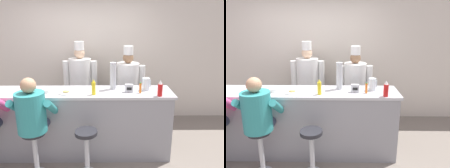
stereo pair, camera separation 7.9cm
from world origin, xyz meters
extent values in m
plane|color=slate|center=(0.00, 0.00, 0.00)|extent=(20.00, 20.00, 0.00)
cube|color=beige|center=(0.00, 1.74, 1.35)|extent=(10.00, 0.06, 2.70)
cube|color=gray|center=(0.00, 0.30, 0.50)|extent=(2.87, 0.58, 1.01)
cube|color=#BCBCC1|center=(0.00, 0.30, 1.03)|extent=(2.93, 0.60, 0.04)
cylinder|color=red|center=(1.23, 0.07, 1.14)|extent=(0.07, 0.07, 0.17)
cone|color=white|center=(1.23, 0.07, 1.25)|extent=(0.06, 0.06, 0.06)
cylinder|color=yellow|center=(0.29, 0.14, 1.14)|extent=(0.06, 0.06, 0.18)
cone|color=yellow|center=(0.29, 0.14, 1.25)|extent=(0.05, 0.05, 0.05)
cylinder|color=orange|center=(0.97, 0.21, 1.12)|extent=(0.03, 0.03, 0.15)
cylinder|color=#287F2D|center=(0.97, 0.21, 1.20)|extent=(0.02, 0.02, 0.01)
cylinder|color=silver|center=(1.07, 0.35, 1.14)|extent=(0.11, 0.11, 0.19)
cube|color=silver|center=(1.14, 0.35, 1.15)|extent=(0.01, 0.01, 0.11)
cylinder|color=white|center=(-0.12, 0.20, 1.06)|extent=(0.23, 0.23, 0.02)
ellipsoid|color=#E0BC60|center=(-0.12, 0.20, 1.08)|extent=(0.10, 0.08, 0.03)
cylinder|color=white|center=(-0.42, 0.25, 1.07)|extent=(0.14, 0.14, 0.05)
cylinder|color=#B7BABF|center=(0.57, 0.41, 1.25)|extent=(0.10, 0.10, 0.41)
cylinder|color=silver|center=(0.57, 0.41, 1.46)|extent=(0.10, 0.10, 0.01)
cube|color=silver|center=(0.81, 0.25, 1.11)|extent=(0.12, 0.07, 0.12)
cube|color=black|center=(0.81, 0.22, 1.11)|extent=(0.07, 0.01, 0.04)
cylinder|color=#E54C8C|center=(-0.93, -0.12, 1.00)|extent=(0.11, 0.46, 0.37)
cylinder|color=#B2B5BA|center=(-0.49, -0.24, 0.33)|extent=(0.07, 0.07, 0.63)
cylinder|color=#232328|center=(-0.49, -0.24, 0.64)|extent=(0.30, 0.30, 0.05)
cylinder|color=#33384C|center=(-0.59, -0.05, 0.68)|extent=(0.14, 0.38, 0.14)
cylinder|color=#33384C|center=(-0.40, -0.05, 0.68)|extent=(0.14, 0.38, 0.14)
cylinder|color=teal|center=(-0.49, -0.24, 0.94)|extent=(0.38, 0.38, 0.53)
cylinder|color=teal|center=(-0.73, -0.13, 0.96)|extent=(0.10, 0.41, 0.32)
cylinder|color=teal|center=(-0.26, -0.13, 0.96)|extent=(0.10, 0.41, 0.32)
sphere|color=tan|center=(-0.49, -0.24, 1.30)|extent=(0.19, 0.19, 0.19)
cylinder|color=#B2B5BA|center=(0.20, -0.24, 0.33)|extent=(0.07, 0.07, 0.63)
cylinder|color=#232328|center=(0.20, -0.24, 0.64)|extent=(0.30, 0.30, 0.05)
cube|color=#232328|center=(-0.06, 1.33, 0.39)|extent=(0.33, 0.18, 0.79)
cube|color=white|center=(-0.06, 1.28, 0.55)|extent=(0.29, 0.02, 0.47)
cylinder|color=white|center=(-0.06, 1.33, 1.08)|extent=(0.43, 0.43, 0.59)
sphere|color=#DBB28E|center=(-0.06, 1.33, 1.48)|extent=(0.20, 0.20, 0.20)
cylinder|color=white|center=(-0.06, 1.33, 1.62)|extent=(0.18, 0.18, 0.16)
cylinder|color=white|center=(-0.33, 1.33, 1.08)|extent=(0.12, 0.12, 0.50)
cylinder|color=white|center=(0.21, 1.33, 1.08)|extent=(0.12, 0.12, 0.50)
cube|color=#232328|center=(0.86, 1.10, 0.38)|extent=(0.32, 0.17, 0.76)
cube|color=white|center=(0.86, 1.06, 0.53)|extent=(0.28, 0.02, 0.45)
cylinder|color=white|center=(0.86, 1.10, 1.04)|extent=(0.41, 0.41, 0.57)
sphere|color=#8C6647|center=(0.86, 1.10, 1.42)|extent=(0.20, 0.20, 0.20)
cylinder|color=white|center=(0.86, 1.10, 1.56)|extent=(0.18, 0.18, 0.16)
cylinder|color=white|center=(0.59, 1.10, 1.04)|extent=(0.11, 0.11, 0.48)
cylinder|color=white|center=(1.12, 1.10, 1.04)|extent=(0.11, 0.11, 0.48)
camera|label=1|loc=(0.52, -2.84, 2.07)|focal=35.00mm
camera|label=2|loc=(0.60, -2.84, 2.07)|focal=35.00mm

